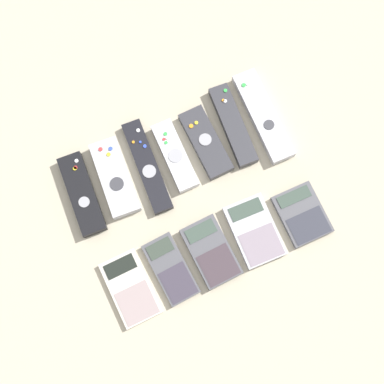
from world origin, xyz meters
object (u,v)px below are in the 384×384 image
(remote_3, at_px, (175,156))
(remote_6, at_px, (263,116))
(remote_1, at_px, (115,178))
(calculator_0, at_px, (130,288))
(remote_5, at_px, (233,125))
(remote_4, at_px, (206,142))
(calculator_2, at_px, (211,252))
(calculator_3, at_px, (255,231))
(calculator_1, at_px, (171,269))
(calculator_4, at_px, (302,214))
(remote_0, at_px, (82,194))
(remote_2, at_px, (147,166))

(remote_3, bearing_deg, remote_6, 1.47)
(remote_1, xyz_separation_m, remote_3, (0.13, -0.01, -0.00))
(calculator_0, bearing_deg, remote_1, 73.37)
(remote_5, distance_m, calculator_0, 0.40)
(remote_1, height_order, remote_4, remote_1)
(calculator_2, bearing_deg, calculator_0, 177.33)
(remote_1, height_order, calculator_3, remote_1)
(remote_1, height_order, remote_3, remote_1)
(remote_4, bearing_deg, calculator_0, -142.60)
(calculator_1, relative_size, calculator_4, 1.22)
(remote_0, bearing_deg, calculator_0, -82.57)
(remote_6, distance_m, calculator_2, 0.31)
(remote_6, relative_size, calculator_2, 1.55)
(calculator_2, bearing_deg, calculator_4, -4.62)
(remote_1, bearing_deg, remote_3, 0.87)
(remote_2, distance_m, calculator_1, 0.22)
(calculator_1, xyz_separation_m, calculator_2, (0.09, -0.00, 0.00))
(remote_6, height_order, calculator_0, remote_6)
(remote_0, height_order, calculator_4, remote_0)
(remote_1, bearing_deg, calculator_2, -58.08)
(calculator_3, xyz_separation_m, calculator_4, (0.10, -0.01, -0.00))
(remote_0, distance_m, remote_5, 0.35)
(remote_3, xyz_separation_m, remote_6, (0.21, 0.00, 0.00))
(remote_2, xyz_separation_m, calculator_1, (-0.04, -0.21, -0.00))
(remote_5, bearing_deg, calculator_3, -100.51)
(calculator_3, bearing_deg, remote_3, 113.01)
(calculator_4, bearing_deg, remote_4, 117.47)
(remote_1, bearing_deg, remote_0, -172.71)
(calculator_3, height_order, calculator_4, calculator_3)
(remote_6, bearing_deg, calculator_0, -150.15)
(remote_3, relative_size, calculator_2, 1.13)
(remote_1, bearing_deg, calculator_4, -31.57)
(remote_2, distance_m, remote_5, 0.20)
(remote_6, distance_m, calculator_3, 0.25)
(remote_2, xyz_separation_m, remote_4, (0.13, -0.00, 0.00))
(remote_0, distance_m, calculator_1, 0.24)
(remote_6, bearing_deg, remote_3, -177.75)
(calculator_1, distance_m, calculator_3, 0.19)
(remote_0, xyz_separation_m, calculator_0, (0.02, -0.22, -0.00))
(remote_5, relative_size, calculator_1, 1.33)
(calculator_4, bearing_deg, remote_2, 137.86)
(remote_5, xyz_separation_m, calculator_0, (-0.33, -0.22, -0.00))
(remote_6, bearing_deg, calculator_4, -94.05)
(calculator_3, bearing_deg, calculator_2, -176.93)
(calculator_4, bearing_deg, remote_3, 129.94)
(calculator_0, height_order, calculator_3, calculator_3)
(remote_1, relative_size, calculator_2, 1.23)
(remote_4, xyz_separation_m, calculator_1, (-0.17, -0.21, -0.00))
(calculator_2, relative_size, calculator_3, 0.99)
(remote_2, xyz_separation_m, remote_5, (0.20, 0.01, 0.00))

